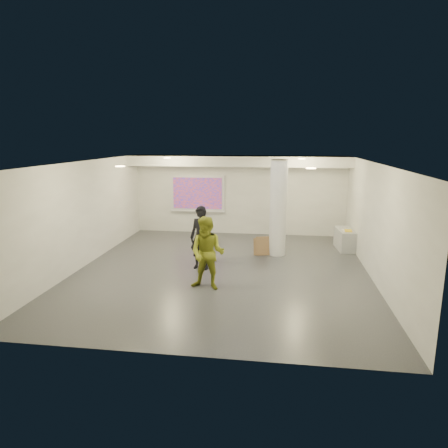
# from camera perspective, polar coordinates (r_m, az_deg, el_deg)

# --- Properties ---
(floor) EXTENTS (8.00, 9.00, 0.01)m
(floor) POSITION_cam_1_polar(r_m,az_deg,el_deg) (11.23, -0.29, -6.68)
(floor) COLOR #35373C
(floor) RESTS_ON ground
(ceiling) EXTENTS (8.00, 9.00, 0.01)m
(ceiling) POSITION_cam_1_polar(r_m,az_deg,el_deg) (10.64, -0.30, 8.79)
(ceiling) COLOR silver
(ceiling) RESTS_ON floor
(wall_back) EXTENTS (8.00, 0.01, 3.00)m
(wall_back) POSITION_cam_1_polar(r_m,az_deg,el_deg) (15.24, 2.16, 4.15)
(wall_back) COLOR silver
(wall_back) RESTS_ON floor
(wall_front) EXTENTS (8.00, 0.01, 3.00)m
(wall_front) POSITION_cam_1_polar(r_m,az_deg,el_deg) (6.56, -6.03, -6.84)
(wall_front) COLOR silver
(wall_front) RESTS_ON floor
(wall_left) EXTENTS (0.01, 9.00, 3.00)m
(wall_left) POSITION_cam_1_polar(r_m,az_deg,el_deg) (12.07, -19.44, 1.32)
(wall_left) COLOR silver
(wall_left) RESTS_ON floor
(wall_right) EXTENTS (0.01, 9.00, 3.00)m
(wall_right) POSITION_cam_1_polar(r_m,az_deg,el_deg) (11.01, 20.78, 0.22)
(wall_right) COLOR silver
(wall_right) RESTS_ON floor
(soffit_band) EXTENTS (8.00, 1.10, 0.36)m
(soffit_band) POSITION_cam_1_polar(r_m,az_deg,el_deg) (14.57, 1.98, 9.00)
(soffit_band) COLOR silver
(soffit_band) RESTS_ON ceiling
(downlight_nw) EXTENTS (0.22, 0.22, 0.02)m
(downlight_nw) POSITION_cam_1_polar(r_m,az_deg,el_deg) (13.56, -8.10, 9.32)
(downlight_nw) COLOR #EDC78A
(downlight_nw) RESTS_ON ceiling
(downlight_ne) EXTENTS (0.22, 0.22, 0.02)m
(downlight_ne) POSITION_cam_1_polar(r_m,az_deg,el_deg) (13.05, 11.06, 9.11)
(downlight_ne) COLOR #EDC78A
(downlight_ne) RESTS_ON ceiling
(downlight_sw) EXTENTS (0.22, 0.22, 0.02)m
(downlight_sw) POSITION_cam_1_polar(r_m,az_deg,el_deg) (9.78, -14.62, 7.98)
(downlight_sw) COLOR #EDC78A
(downlight_sw) RESTS_ON ceiling
(downlight_se) EXTENTS (0.22, 0.22, 0.02)m
(downlight_se) POSITION_cam_1_polar(r_m,az_deg,el_deg) (9.06, 12.30, 7.79)
(downlight_se) COLOR #EDC78A
(downlight_se) RESTS_ON ceiling
(column) EXTENTS (0.52, 0.52, 3.00)m
(column) POSITION_cam_1_polar(r_m,az_deg,el_deg) (12.50, 7.74, 2.26)
(column) COLOR silver
(column) RESTS_ON floor
(projection_screen) EXTENTS (2.10, 0.13, 1.42)m
(projection_screen) POSITION_cam_1_polar(r_m,az_deg,el_deg) (15.44, -3.79, 4.34)
(projection_screen) COLOR silver
(projection_screen) RESTS_ON wall_back
(credenza) EXTENTS (0.59, 1.20, 0.68)m
(credenza) POSITION_cam_1_polar(r_m,az_deg,el_deg) (13.82, 16.88, -2.13)
(credenza) COLOR #9FA1A4
(credenza) RESTS_ON floor
(papers_stack) EXTENTS (0.27, 0.32, 0.02)m
(papers_stack) POSITION_cam_1_polar(r_m,az_deg,el_deg) (13.60, 17.01, -0.85)
(papers_stack) COLOR white
(papers_stack) RESTS_ON credenza
(postit_pad) EXTENTS (0.25, 0.32, 0.03)m
(postit_pad) POSITION_cam_1_polar(r_m,az_deg,el_deg) (13.54, 17.32, -0.91)
(postit_pad) COLOR yellow
(postit_pad) RESTS_ON credenza
(cardboard_back) EXTENTS (0.57, 0.29, 0.60)m
(cardboard_back) POSITION_cam_1_polar(r_m,az_deg,el_deg) (12.66, 5.80, -3.13)
(cardboard_back) COLOR olive
(cardboard_back) RESTS_ON floor
(cardboard_front) EXTENTS (0.51, 0.25, 0.55)m
(cardboard_front) POSITION_cam_1_polar(r_m,az_deg,el_deg) (12.67, 5.36, -3.24)
(cardboard_front) COLOR olive
(cardboard_front) RESTS_ON floor
(woman) EXTENTS (0.74, 0.57, 1.79)m
(woman) POSITION_cam_1_polar(r_m,az_deg,el_deg) (11.17, -3.29, -2.00)
(woman) COLOR black
(woman) RESTS_ON floor
(man) EXTENTS (0.97, 0.81, 1.80)m
(man) POSITION_cam_1_polar(r_m,az_deg,el_deg) (9.68, -2.36, -4.21)
(man) COLOR olive
(man) RESTS_ON floor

